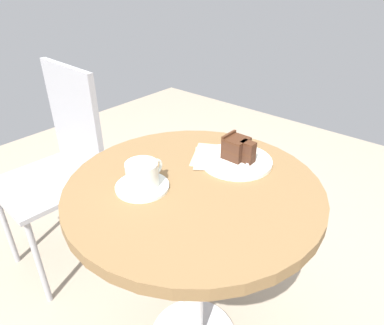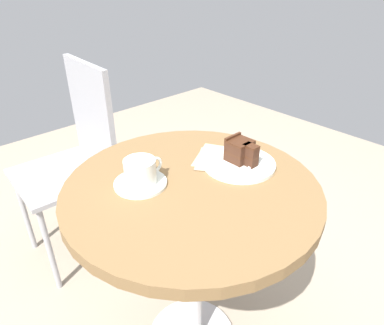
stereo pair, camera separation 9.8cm
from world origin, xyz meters
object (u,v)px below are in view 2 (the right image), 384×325
object	(u,v)px
cake_slice	(241,151)
saucer	(140,183)
cake_plate	(239,163)
teaspoon	(146,171)
coffee_cup	(141,171)
fork	(249,168)
napkin	(222,159)
cafe_chair	(78,150)

from	to	relation	value
cake_slice	saucer	bearing A→B (deg)	158.56
saucer	cake_slice	world-z (taller)	cake_slice
cake_plate	cake_slice	distance (m)	0.04
teaspoon	coffee_cup	bearing A→B (deg)	-108.42
saucer	cake_slice	xyz separation A→B (m)	(0.29, -0.11, 0.04)
cake_plate	cake_slice	xyz separation A→B (m)	(0.01, 0.00, 0.04)
fork	coffee_cup	bearing A→B (deg)	-69.27
saucer	napkin	distance (m)	0.28
teaspoon	cake_plate	distance (m)	0.28
cake_slice	cafe_chair	world-z (taller)	cafe_chair
saucer	cake_slice	bearing A→B (deg)	-21.44
napkin	coffee_cup	bearing A→B (deg)	168.51
cake_slice	coffee_cup	bearing A→B (deg)	158.79
napkin	cafe_chair	bearing A→B (deg)	103.98
cake_plate	fork	xyz separation A→B (m)	(-0.01, -0.05, 0.01)
cake_slice	cake_plate	bearing A→B (deg)	-160.99
teaspoon	cake_slice	distance (m)	0.29
fork	teaspoon	bearing A→B (deg)	-78.99
fork	napkin	bearing A→B (deg)	-127.19
coffee_cup	cafe_chair	xyz separation A→B (m)	(0.10, 0.63, -0.22)
coffee_cup	cake_plate	bearing A→B (deg)	-22.25
coffee_cup	cafe_chair	world-z (taller)	cafe_chair
cake_plate	napkin	distance (m)	0.06
cake_slice	napkin	world-z (taller)	cake_slice
saucer	napkin	bearing A→B (deg)	-11.87
coffee_cup	cafe_chair	bearing A→B (deg)	81.33
teaspoon	cafe_chair	size ratio (longest dim) A/B	0.09
teaspoon	napkin	bearing A→B (deg)	10.06
napkin	cake_plate	bearing A→B (deg)	-78.36
fork	cafe_chair	distance (m)	0.83
teaspoon	fork	xyz separation A→B (m)	(0.23, -0.20, 0.00)
cafe_chair	napkin	bearing A→B (deg)	16.86
coffee_cup	napkin	world-z (taller)	coffee_cup
coffee_cup	cake_plate	size ratio (longest dim) A/B	0.54
saucer	teaspoon	distance (m)	0.05
saucer	teaspoon	xyz separation A→B (m)	(0.04, 0.03, 0.01)
cake_plate	napkin	size ratio (longest dim) A/B	0.98
coffee_cup	fork	distance (m)	0.32
coffee_cup	teaspoon	size ratio (longest dim) A/B	1.43
teaspoon	cake_plate	world-z (taller)	teaspoon
cake_plate	coffee_cup	bearing A→B (deg)	157.75
cake_plate	napkin	xyz separation A→B (m)	(-0.01, 0.06, -0.00)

